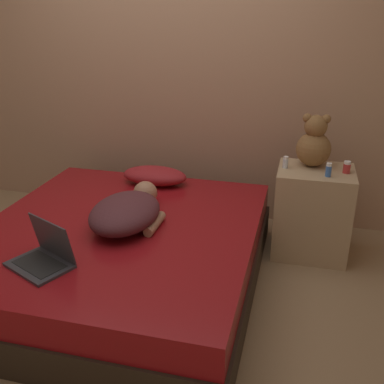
% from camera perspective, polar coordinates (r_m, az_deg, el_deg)
% --- Properties ---
extents(ground_plane, '(12.00, 12.00, 0.00)m').
position_cam_1_polar(ground_plane, '(3.13, -8.77, -11.06)').
color(ground_plane, '#937551').
extents(wall_back, '(8.00, 0.06, 2.60)m').
position_cam_1_polar(wall_back, '(3.80, -2.55, 16.20)').
color(wall_back, tan).
rests_on(wall_back, ground_plane).
extents(bed, '(1.77, 1.92, 0.42)m').
position_cam_1_polar(bed, '(3.02, -9.00, -7.79)').
color(bed, '#2D2319').
rests_on(bed, ground_plane).
extents(nightstand, '(0.53, 0.44, 0.65)m').
position_cam_1_polar(nightstand, '(3.39, 15.00, -2.48)').
color(nightstand, tan).
rests_on(nightstand, ground_plane).
extents(pillow, '(0.51, 0.28, 0.14)m').
position_cam_1_polar(pillow, '(3.54, -4.76, 2.08)').
color(pillow, maroon).
rests_on(pillow, bed).
extents(person_lying, '(0.43, 0.74, 0.19)m').
position_cam_1_polar(person_lying, '(2.89, -8.20, -2.41)').
color(person_lying, '#4C2328').
rests_on(person_lying, bed).
extents(laptop, '(0.40, 0.36, 0.25)m').
position_cam_1_polar(laptop, '(2.58, -18.26, -7.62)').
color(laptop, '#333338').
rests_on(laptop, bed).
extents(teddy_bear, '(0.25, 0.25, 0.38)m').
position_cam_1_polar(teddy_bear, '(3.31, 15.23, 5.95)').
color(teddy_bear, brown).
rests_on(teddy_bear, nightstand).
extents(bottle_blue, '(0.04, 0.04, 0.09)m').
position_cam_1_polar(bottle_blue, '(3.15, 16.95, 2.70)').
color(bottle_blue, '#3866B2').
rests_on(bottle_blue, nightstand).
extents(bottle_red, '(0.05, 0.05, 0.08)m').
position_cam_1_polar(bottle_red, '(3.26, 19.06, 2.98)').
color(bottle_red, '#B72D2D').
rests_on(bottle_red, nightstand).
extents(bottle_clear, '(0.04, 0.04, 0.09)m').
position_cam_1_polar(bottle_clear, '(3.25, 11.79, 3.71)').
color(bottle_clear, silver).
rests_on(bottle_clear, nightstand).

